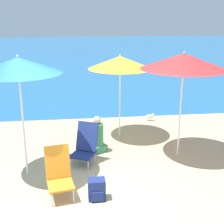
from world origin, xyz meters
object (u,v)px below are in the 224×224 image
at_px(beach_umbrella_red, 184,61).
at_px(seagull, 150,116).
at_px(beach_umbrella_blue, 18,66).
at_px(beach_umbrella_yellow, 120,63).
at_px(backpack_navy, 97,190).
at_px(beach_chair_navy, 85,144).
at_px(beach_chair_orange, 59,172).
at_px(person_seated_near, 97,137).

height_order(beach_umbrella_red, seagull, beach_umbrella_red).
height_order(beach_umbrella_blue, seagull, beach_umbrella_blue).
xyz_separation_m(beach_umbrella_yellow, backpack_navy, (-0.81, -2.81, -1.75)).
bearing_deg(beach_umbrella_blue, beach_umbrella_red, 8.78).
height_order(beach_umbrella_red, beach_chair_navy, beach_umbrella_red).
bearing_deg(beach_umbrella_yellow, beach_umbrella_blue, -139.73).
bearing_deg(beach_chair_navy, beach_chair_orange, -86.96).
height_order(beach_chair_navy, person_seated_near, beach_chair_navy).
bearing_deg(beach_umbrella_yellow, backpack_navy, -106.14).
bearing_deg(beach_chair_navy, beach_umbrella_red, 28.71).
xyz_separation_m(person_seated_near, backpack_navy, (-0.17, -1.96, -0.17)).
relative_size(beach_chair_navy, seagull, 3.21).
distance_m(beach_chair_navy, beach_chair_orange, 1.30).
xyz_separation_m(beach_umbrella_yellow, person_seated_near, (-0.65, -0.85, -1.58)).
bearing_deg(beach_umbrella_blue, person_seated_near, 32.65).
bearing_deg(beach_chair_orange, person_seated_near, 54.68).
relative_size(beach_umbrella_red, backpack_navy, 6.26).
bearing_deg(backpack_navy, person_seated_near, 85.11).
relative_size(beach_umbrella_yellow, backpack_navy, 5.74).
distance_m(beach_umbrella_blue, person_seated_near, 2.51).
bearing_deg(seagull, beach_umbrella_red, -89.20).
xyz_separation_m(beach_chair_navy, backpack_navy, (0.13, -1.43, -0.24)).
distance_m(beach_umbrella_yellow, beach_chair_orange, 3.32).
bearing_deg(beach_chair_navy, beach_umbrella_blue, -135.01).
bearing_deg(beach_chair_orange, backpack_navy, -30.57).
bearing_deg(beach_chair_orange, seagull, 45.34).
bearing_deg(beach_umbrella_red, beach_umbrella_blue, -171.22).
xyz_separation_m(beach_umbrella_blue, beach_umbrella_red, (3.24, 0.50, -0.05)).
xyz_separation_m(backpack_navy, seagull, (1.91, 3.98, -0.04)).
bearing_deg(beach_chair_orange, beach_umbrella_red, 16.21).
xyz_separation_m(beach_chair_orange, backpack_navy, (0.63, -0.23, -0.24)).
height_order(beach_umbrella_red, beach_chair_orange, beach_umbrella_red).
bearing_deg(seagull, beach_umbrella_blue, -137.34).
bearing_deg(beach_chair_navy, seagull, 77.40).
distance_m(beach_umbrella_red, beach_umbrella_yellow, 1.72).
distance_m(beach_chair_orange, seagull, 4.54).
height_order(beach_umbrella_red, person_seated_near, beach_umbrella_red).
distance_m(beach_umbrella_blue, seagull, 4.80).
bearing_deg(beach_umbrella_yellow, person_seated_near, -127.27).
bearing_deg(beach_umbrella_red, backpack_navy, -141.81).
xyz_separation_m(beach_umbrella_yellow, beach_chair_orange, (-1.45, -2.58, -1.50)).
bearing_deg(backpack_navy, seagull, 64.37).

